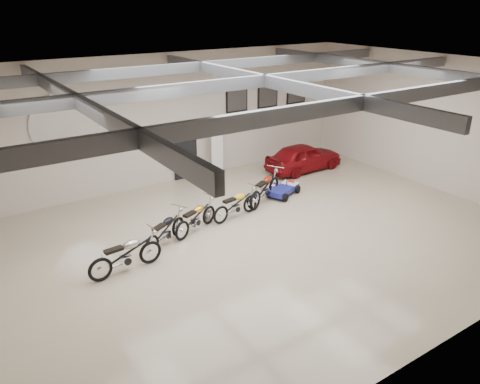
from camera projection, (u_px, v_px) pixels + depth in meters
floor at (262, 237)px, 14.37m from camera, size 16.00×12.00×0.01m
ceiling at (265, 71)px, 12.47m from camera, size 16.00×12.00×0.01m
back_wall at (171, 119)px, 18.04m from camera, size 16.00×0.02×5.00m
right_wall at (435, 123)px, 17.52m from camera, size 0.02×12.00×5.00m
ceiling_beams at (265, 81)px, 12.57m from camera, size 15.80×11.80×0.32m
door at (185, 153)px, 18.81m from camera, size 0.92×0.08×2.10m
logo_plaque at (64, 126)px, 15.84m from camera, size 2.30×0.06×1.16m
poster_left at (237, 96)px, 19.32m from camera, size 1.05×0.08×1.35m
poster_mid at (268, 92)px, 20.14m from camera, size 1.05×0.08×1.35m
poster_right at (296, 88)px, 20.96m from camera, size 1.05×0.08×1.35m
oil_sign at (215, 133)px, 19.28m from camera, size 0.72×0.10×0.72m
banner_stand at (217, 152)px, 19.11m from camera, size 0.55×0.24×2.00m
motorcycle_silver at (125, 254)px, 12.35m from camera, size 2.10×0.82×1.07m
motorcycle_black at (165, 230)px, 13.75m from camera, size 1.95×1.45×0.99m
motorcycle_gold at (196, 217)px, 14.56m from camera, size 1.99×1.29×0.99m
motorcycle_yellow at (236, 204)px, 15.50m from camera, size 1.98×0.90×0.99m
motorcycle_red at (265, 188)px, 16.68m from camera, size 2.22×1.59×1.12m
go_kart at (286, 186)px, 17.47m from camera, size 1.87×1.37×0.62m
vintage_car at (304, 157)px, 19.84m from camera, size 1.46×3.50×1.19m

